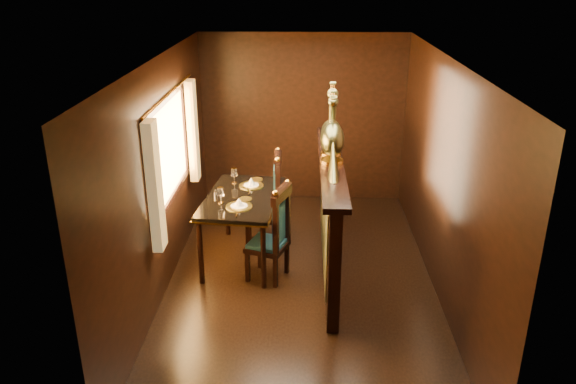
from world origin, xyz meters
The scene contains 8 objects.
ground centered at (0.00, 0.00, 0.00)m, with size 5.00×5.00×0.00m, color black.
room_shell centered at (-0.09, 0.02, 1.58)m, with size 3.04×5.04×2.52m.
partition centered at (0.32, 0.30, 0.71)m, with size 0.26×2.70×1.36m.
dining_table centered at (-0.70, 0.50, 0.76)m, with size 1.00×1.49×1.03m.
chair_left centered at (-0.28, 0.02, 0.61)m, with size 0.55×0.56×1.18m.
chair_right centered at (-0.37, 0.85, 0.66)m, with size 0.47×0.51×1.27m.
peacock_left centered at (0.33, 0.20, 1.79)m, with size 0.27×0.72×0.85m, color #194C3C, non-canonical shape.
peacock_right centered at (0.33, 0.47, 1.75)m, with size 0.25×0.66×0.79m, color #194C3C, non-canonical shape.
Camera 1 is at (0.03, -5.61, 3.36)m, focal length 35.00 mm.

